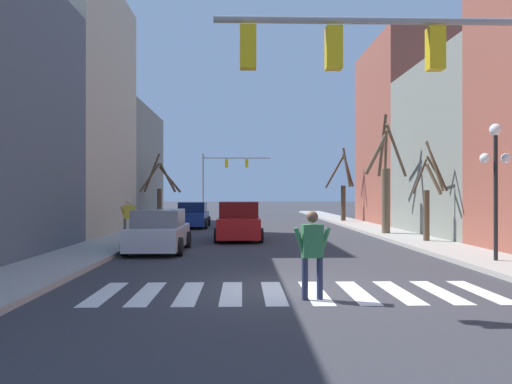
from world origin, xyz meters
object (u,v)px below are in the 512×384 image
at_px(pedestrian_on_left_sidewalk, 312,247).
at_px(car_driving_toward_lane, 159,232).
at_px(car_driving_away_lane, 239,222).
at_px(street_lamp_right_corner, 496,163).
at_px(traffic_signal_near, 425,78).
at_px(street_tree_left_near, 385,183).
at_px(pedestrian_on_right_sidewalk, 128,214).
at_px(street_tree_right_mid, 160,191).
at_px(street_tree_left_mid, 344,189).
at_px(car_at_intersection, 193,216).
at_px(street_tree_right_far, 429,198).
at_px(traffic_signal_far, 223,170).

bearing_deg(pedestrian_on_left_sidewalk, car_driving_toward_lane, -68.27).
bearing_deg(car_driving_away_lane, street_lamp_right_corner, 42.84).
height_order(traffic_signal_near, street_tree_left_near, street_tree_left_near).
relative_size(street_lamp_right_corner, car_driving_toward_lane, 0.95).
bearing_deg(pedestrian_on_right_sidewalk, traffic_signal_near, 100.12).
bearing_deg(street_tree_right_mid, street_lamp_right_corner, -54.56).
distance_m(pedestrian_on_right_sidewalk, pedestrian_on_left_sidewalk, 14.74).
bearing_deg(street_tree_right_mid, car_driving_away_lane, -62.07).
xyz_separation_m(street_lamp_right_corner, car_driving_away_lane, (-7.67, 8.27, -2.22)).
height_order(car_driving_toward_lane, street_tree_right_mid, street_tree_right_mid).
relative_size(car_driving_toward_lane, street_tree_left_near, 0.71).
bearing_deg(street_tree_left_mid, street_tree_right_mid, -164.57).
bearing_deg(street_tree_left_mid, pedestrian_on_left_sidewalk, -102.90).
bearing_deg(street_tree_left_mid, car_driving_away_lane, -119.51).
bearing_deg(street_tree_left_mid, car_at_intersection, -155.07).
bearing_deg(street_tree_left_mid, street_tree_right_far, -88.41).
bearing_deg(car_driving_away_lane, traffic_signal_far, -176.26).
height_order(car_at_intersection, street_tree_left_mid, street_tree_left_mid).
xyz_separation_m(car_driving_away_lane, pedestrian_on_right_sidewalk, (-5.11, 0.28, 0.35)).
bearing_deg(street_tree_right_far, street_tree_left_mid, 91.59).
bearing_deg(car_at_intersection, street_tree_left_mid, -65.07).
xyz_separation_m(traffic_signal_near, car_at_intersection, (-6.71, 21.55, -3.68)).
bearing_deg(car_driving_toward_lane, street_tree_left_mid, -30.40).
bearing_deg(street_lamp_right_corner, traffic_signal_near, -129.01).
xyz_separation_m(pedestrian_on_right_sidewalk, street_tree_right_far, (13.10, -2.45, 0.79)).
distance_m(traffic_signal_near, street_tree_right_mid, 24.70).
bearing_deg(street_tree_right_far, pedestrian_on_right_sidewalk, 169.39).
bearing_deg(car_at_intersection, street_lamp_right_corner, -147.67).
height_order(car_driving_toward_lane, car_driving_away_lane, car_driving_away_lane).
bearing_deg(street_tree_right_mid, pedestrian_on_left_sidewalk, -73.39).
distance_m(pedestrian_on_left_sidewalk, street_tree_right_mid, 23.72).
height_order(traffic_signal_far, car_driving_away_lane, traffic_signal_far).
distance_m(car_driving_away_lane, pedestrian_on_right_sidewalk, 5.13).
distance_m(traffic_signal_near, street_tree_right_far, 11.95).
relative_size(pedestrian_on_right_sidewalk, street_tree_right_far, 0.41).
bearing_deg(traffic_signal_near, traffic_signal_far, 97.81).
xyz_separation_m(car_at_intersection, car_driving_away_lane, (2.93, -8.48, 0.07)).
bearing_deg(pedestrian_on_left_sidewalk, traffic_signal_far, -91.54).
bearing_deg(street_lamp_right_corner, street_tree_left_near, 91.61).
distance_m(car_driving_toward_lane, pedestrian_on_right_sidewalk, 5.27).
xyz_separation_m(car_driving_toward_lane, street_tree_left_mid, (10.47, 17.84, 1.77)).
relative_size(street_tree_right_far, street_tree_left_mid, 0.79).
distance_m(car_at_intersection, pedestrian_on_right_sidewalk, 8.49).
xyz_separation_m(street_tree_right_mid, street_tree_left_near, (12.59, -7.74, 0.40)).
bearing_deg(car_at_intersection, street_tree_right_far, -134.27).
distance_m(traffic_signal_near, traffic_signal_far, 41.06).
distance_m(traffic_signal_near, pedestrian_on_left_sidewalk, 4.04).
relative_size(street_tree_right_far, street_tree_right_mid, 0.91).
relative_size(pedestrian_on_right_sidewalk, street_tree_left_near, 0.29).
bearing_deg(street_tree_left_near, traffic_signal_near, -103.36).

